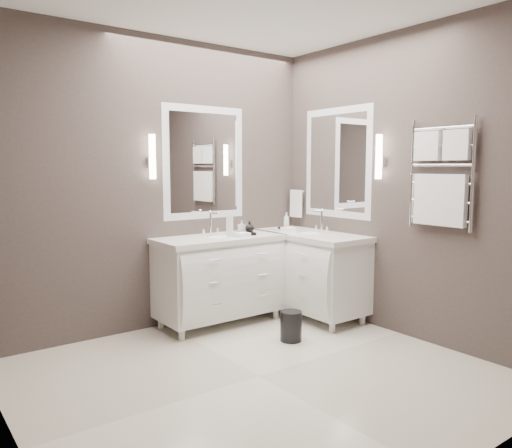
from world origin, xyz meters
TOP-DOWN VIEW (x-y plane):
  - floor at (0.00, 0.00)m, footprint 3.20×3.00m
  - wall_back at (0.00, 1.50)m, footprint 3.20×0.01m
  - wall_front at (0.00, -1.50)m, footprint 3.20×0.01m
  - wall_left at (-1.60, 0.00)m, footprint 0.01×3.00m
  - wall_right at (1.60, 0.00)m, footprint 0.01×3.00m
  - vanity_back at (0.45, 1.23)m, footprint 1.24×0.59m
  - vanity_right at (1.33, 0.90)m, footprint 0.59×1.24m
  - mirror_back at (0.45, 1.49)m, footprint 0.90×0.02m
  - mirror_right at (1.59, 0.80)m, footprint 0.02×0.90m
  - sconce_back at (-0.13, 1.43)m, footprint 0.06×0.06m
  - sconce_right at (1.53, 0.22)m, footprint 0.06×0.06m
  - towel_bar_corner at (1.54, 1.36)m, footprint 0.03×0.22m
  - towel_ladder at (1.55, -0.40)m, footprint 0.06×0.58m
  - waste_bin at (0.67, 0.43)m, footprint 0.25×0.25m
  - amenity_tray_back at (0.70, 1.15)m, footprint 0.20×0.16m
  - amenity_tray_right at (1.30, 1.25)m, footprint 0.17×0.19m
  - water_bottle at (0.52, 1.15)m, footprint 0.09×0.09m
  - soap_bottle_a at (0.67, 1.17)m, footprint 0.06×0.06m
  - soap_bottle_b at (0.73, 1.12)m, footprint 0.09×0.09m
  - soap_bottle_c at (1.30, 1.25)m, footprint 0.08×0.08m

SIDE VIEW (x-z plane):
  - floor at x=0.00m, z-range -0.01..0.00m
  - waste_bin at x=0.67m, z-range 0.00..0.26m
  - vanity_back at x=0.45m, z-range 0.00..0.97m
  - vanity_right at x=1.33m, z-range 0.00..0.97m
  - amenity_tray_right at x=1.30m, z-range 0.85..0.87m
  - amenity_tray_back at x=0.70m, z-range 0.85..0.88m
  - soap_bottle_b at x=0.73m, z-range 0.88..0.98m
  - soap_bottle_a at x=0.67m, z-range 0.88..0.99m
  - water_bottle at x=0.52m, z-range 0.85..1.05m
  - soap_bottle_c at x=1.30m, z-range 0.87..1.03m
  - towel_bar_corner at x=1.54m, z-range 0.97..1.27m
  - wall_back at x=0.00m, z-range 0.00..2.70m
  - wall_front at x=0.00m, z-range 0.00..2.70m
  - wall_left at x=-1.60m, z-range 0.00..2.70m
  - wall_right at x=1.60m, z-range 0.00..2.70m
  - towel_ladder at x=1.55m, z-range 0.94..1.84m
  - mirror_back at x=0.45m, z-range 1.00..2.10m
  - mirror_right at x=1.59m, z-range 1.00..2.10m
  - sconce_back at x=-0.13m, z-range 1.39..1.79m
  - sconce_right at x=1.53m, z-range 1.39..1.79m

